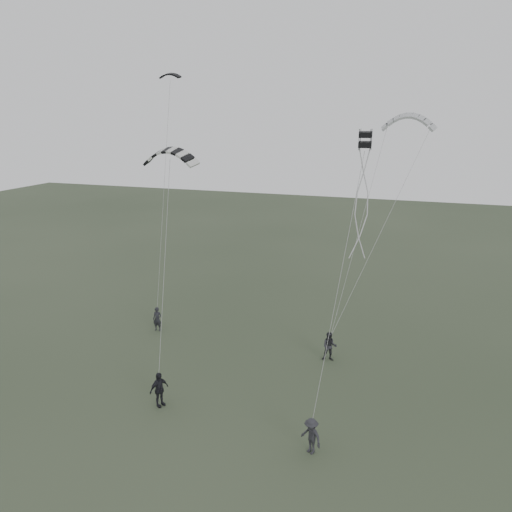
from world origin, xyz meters
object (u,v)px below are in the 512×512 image
(flyer_right, at_px, (330,347))
(kite_striped, at_px, (170,150))
(flyer_center, at_px, (159,389))
(kite_box, at_px, (365,139))
(kite_pale_large, at_px, (409,116))
(kite_dark_small, at_px, (170,74))
(flyer_far, at_px, (311,436))
(flyer_left, at_px, (157,319))

(flyer_right, xyz_separation_m, kite_striped, (-9.55, -1.38, 11.62))
(flyer_center, height_order, kite_box, kite_box)
(flyer_center, bearing_deg, kite_pale_large, -4.94)
(kite_pale_large, height_order, kite_striped, kite_pale_large)
(kite_pale_large, bearing_deg, kite_dark_small, -153.40)
(flyer_center, bearing_deg, kite_striped, 44.10)
(flyer_far, bearing_deg, flyer_center, -157.23)
(flyer_right, bearing_deg, flyer_far, -95.04)
(kite_striped, bearing_deg, flyer_right, 13.06)
(flyer_left, height_order, kite_dark_small, kite_dark_small)
(kite_dark_small, height_order, kite_pale_large, kite_dark_small)
(flyer_right, bearing_deg, flyer_left, 167.01)
(kite_dark_small, distance_m, kite_striped, 7.90)
(flyer_left, height_order, kite_striped, kite_striped)
(flyer_far, bearing_deg, flyer_left, 174.76)
(flyer_center, xyz_separation_m, flyer_far, (8.20, -1.16, -0.09))
(flyer_left, relative_size, kite_dark_small, 1.15)
(kite_box, bearing_deg, kite_pale_large, 80.88)
(flyer_right, height_order, kite_box, kite_box)
(flyer_right, relative_size, flyer_far, 1.07)
(kite_dark_small, bearing_deg, flyer_far, -46.15)
(flyer_left, xyz_separation_m, kite_box, (14.08, -4.87, 12.58))
(flyer_left, relative_size, kite_striped, 0.50)
(flyer_left, distance_m, flyer_center, 9.58)
(flyer_center, bearing_deg, kite_box, -44.63)
(kite_dark_small, height_order, kite_box, kite_dark_small)
(kite_dark_small, bearing_deg, flyer_right, -20.43)
(flyer_center, xyz_separation_m, kite_pale_large, (10.54, 18.20, 13.52))
(kite_striped, bearing_deg, kite_pale_large, 47.75)
(kite_box, bearing_deg, flyer_center, -164.02)
(flyer_center, distance_m, flyer_far, 8.28)
(flyer_left, relative_size, flyer_far, 1.00)
(kite_pale_large, bearing_deg, flyer_right, -101.69)
(flyer_center, bearing_deg, flyer_far, -72.93)
(kite_dark_small, height_order, kite_striped, kite_dark_small)
(kite_pale_large, bearing_deg, flyer_left, -141.94)
(flyer_right, relative_size, kite_pale_large, 0.49)
(flyer_center, relative_size, kite_pale_large, 0.50)
(flyer_left, height_order, kite_pale_large, kite_pale_large)
(flyer_right, xyz_separation_m, kite_pale_large, (3.17, 10.45, 13.55))
(kite_dark_small, bearing_deg, flyer_center, -68.58)
(kite_striped, height_order, kite_box, kite_box)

